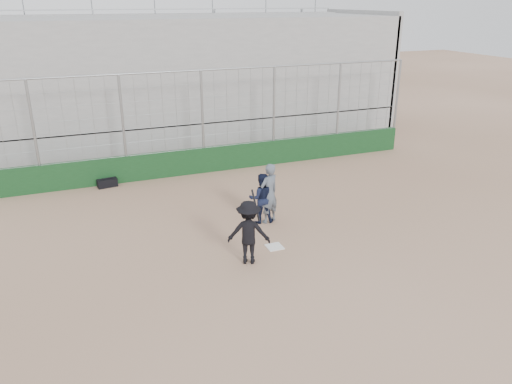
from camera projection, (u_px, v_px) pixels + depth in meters
name	position (u px, v px, depth m)	size (l,w,h in m)	color
ground	(274.00, 247.00, 13.92)	(90.00, 90.00, 0.00)	#825D46
home_plate	(274.00, 247.00, 13.92)	(0.44, 0.44, 0.02)	white
backstop	(204.00, 149.00, 19.64)	(18.10, 0.25, 4.04)	#103416
bleachers	(173.00, 81.00, 23.22)	(20.25, 6.70, 6.98)	gray
batter_at_plate	(249.00, 232.00, 12.84)	(1.28, 1.04, 1.88)	black
catcher_crouched	(261.00, 206.00, 15.27)	(0.88, 0.75, 1.09)	black
umpire	(269.00, 196.00, 15.23)	(0.69, 0.45, 1.70)	#4F5964
equipment_bag	(107.00, 183.00, 18.34)	(0.75, 0.40, 0.34)	black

